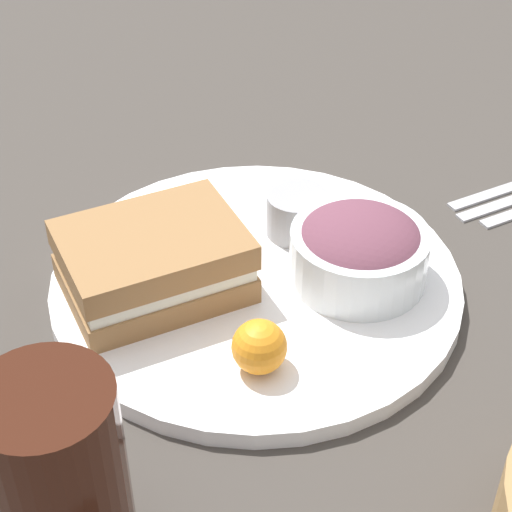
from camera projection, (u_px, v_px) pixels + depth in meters
name	position (u px, v px, depth m)	size (l,w,h in m)	color
ground_plane	(256.00, 289.00, 0.70)	(4.00, 4.00, 0.00)	#3D3833
plate	(256.00, 282.00, 0.70)	(0.33, 0.33, 0.01)	white
sandwich	(153.00, 262.00, 0.67)	(0.15, 0.12, 0.06)	olive
salad_bowl	(359.00, 249.00, 0.68)	(0.11, 0.11, 0.06)	white
dressing_cup	(297.00, 214.00, 0.73)	(0.05, 0.05, 0.04)	#99999E
orange_wedge	(259.00, 347.00, 0.60)	(0.04, 0.04, 0.04)	orange
drink_glass	(60.00, 482.00, 0.47)	(0.08, 0.08, 0.14)	#38190F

